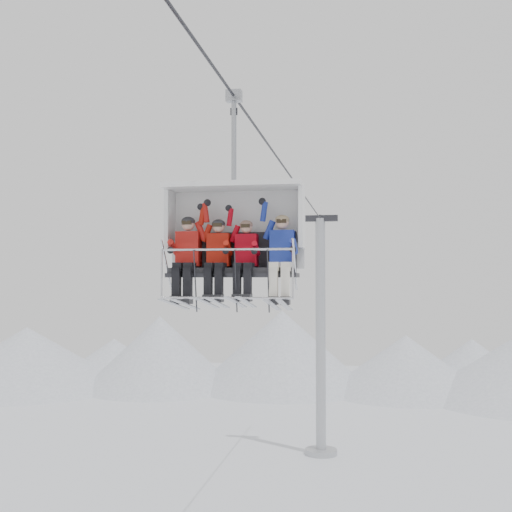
% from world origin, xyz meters
% --- Properties ---
extents(ridgeline, '(72.00, 21.00, 7.00)m').
position_xyz_m(ridgeline, '(-1.58, 42.05, 2.84)').
color(ridgeline, silver).
rests_on(ridgeline, ground).
extents(lift_tower_right, '(2.00, 1.80, 13.48)m').
position_xyz_m(lift_tower_right, '(0.00, 22.00, 5.78)').
color(lift_tower_right, '#A3A5AA').
rests_on(lift_tower_right, ground).
extents(haul_cable, '(0.06, 50.00, 0.06)m').
position_xyz_m(haul_cable, '(0.00, 0.00, 13.30)').
color(haul_cable, '#2A2A2E').
rests_on(haul_cable, lift_tower_left).
extents(chairlift_carrier, '(2.63, 1.17, 3.98)m').
position_xyz_m(chairlift_carrier, '(0.00, -2.41, 10.73)').
color(chairlift_carrier, black).
rests_on(chairlift_carrier, haul_cable).
extents(skier_far_left, '(0.45, 1.69, 1.76)m').
position_xyz_m(skier_far_left, '(-0.87, -2.72, 10.25)').
color(skier_far_left, '#B11813').
rests_on(skier_far_left, chairlift_carrier).
extents(skier_center_left, '(0.42, 1.69, 1.67)m').
position_xyz_m(skier_center_left, '(-0.27, -2.72, 10.22)').
color(skier_center_left, '#A6160A').
rests_on(skier_center_left, chairlift_carrier).
extents(skier_center_right, '(0.41, 1.69, 1.63)m').
position_xyz_m(skier_center_right, '(0.26, -2.73, 10.21)').
color(skier_center_right, '#A70412').
rests_on(skier_center_right, chairlift_carrier).
extents(skier_far_right, '(0.45, 1.69, 1.77)m').
position_xyz_m(skier_far_right, '(0.94, -2.72, 10.25)').
color(skier_far_right, '#1C2F98').
rests_on(skier_far_right, chairlift_carrier).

